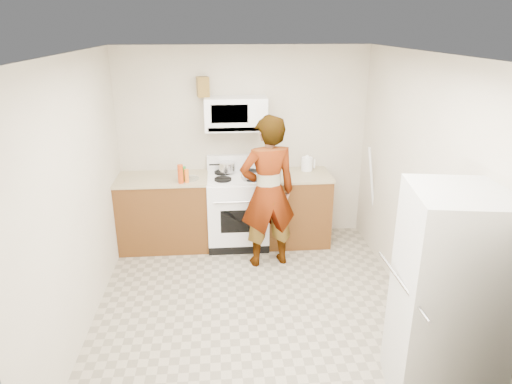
{
  "coord_description": "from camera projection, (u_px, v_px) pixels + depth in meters",
  "views": [
    {
      "loc": [
        -0.32,
        -3.98,
        2.73
      ],
      "look_at": [
        0.06,
        0.55,
        1.05
      ],
      "focal_mm": 32.0,
      "sensor_mm": 36.0,
      "label": 1
    }
  ],
  "objects": [
    {
      "name": "floor",
      "position": [
        254.0,
        307.0,
        4.69
      ],
      "size": [
        3.6,
        3.6,
        0.0
      ],
      "primitive_type": "plane",
      "color": "gray",
      "rests_on": "ground"
    },
    {
      "name": "back_wall",
      "position": [
        243.0,
        145.0,
        5.93
      ],
      "size": [
        3.2,
        0.02,
        2.5
      ],
      "primitive_type": "cube",
      "color": "beige",
      "rests_on": "floor"
    },
    {
      "name": "right_wall",
      "position": [
        419.0,
        188.0,
        4.38
      ],
      "size": [
        0.02,
        3.6,
        2.5
      ],
      "primitive_type": "cube",
      "color": "beige",
      "rests_on": "floor"
    },
    {
      "name": "cabinet_left",
      "position": [
        164.0,
        213.0,
        5.85
      ],
      "size": [
        1.12,
        0.62,
        0.9
      ],
      "primitive_type": "cube",
      "color": "brown",
      "rests_on": "floor"
    },
    {
      "name": "counter_left",
      "position": [
        162.0,
        179.0,
        5.68
      ],
      "size": [
        1.14,
        0.64,
        0.03
      ],
      "primitive_type": "cube",
      "color": "tan",
      "rests_on": "cabinet_left"
    },
    {
      "name": "cabinet_right",
      "position": [
        297.0,
        209.0,
        5.98
      ],
      "size": [
        0.8,
        0.62,
        0.9
      ],
      "primitive_type": "cube",
      "color": "brown",
      "rests_on": "floor"
    },
    {
      "name": "counter_right",
      "position": [
        298.0,
        175.0,
        5.82
      ],
      "size": [
        0.82,
        0.64,
        0.03
      ],
      "primitive_type": "cube",
      "color": "tan",
      "rests_on": "cabinet_right"
    },
    {
      "name": "gas_range",
      "position": [
        238.0,
        209.0,
        5.9
      ],
      "size": [
        0.76,
        0.65,
        1.13
      ],
      "color": "white",
      "rests_on": "floor"
    },
    {
      "name": "microwave",
      "position": [
        236.0,
        113.0,
        5.6
      ],
      "size": [
        0.76,
        0.38,
        0.4
      ],
      "primitive_type": "cube",
      "color": "white",
      "rests_on": "back_wall"
    },
    {
      "name": "person",
      "position": [
        268.0,
        193.0,
        5.25
      ],
      "size": [
        0.73,
        0.55,
        1.81
      ],
      "primitive_type": "imported",
      "rotation": [
        0.0,
        0.0,
        3.33
      ],
      "color": "tan",
      "rests_on": "floor"
    },
    {
      "name": "fridge",
      "position": [
        449.0,
        301.0,
        3.29
      ],
      "size": [
        0.8,
        0.8,
        1.7
      ],
      "primitive_type": "cube",
      "rotation": [
        0.0,
        0.0,
        -0.16
      ],
      "color": "silver",
      "rests_on": "floor"
    },
    {
      "name": "kettle",
      "position": [
        307.0,
        164.0,
        5.92
      ],
      "size": [
        0.18,
        0.18,
        0.18
      ],
      "primitive_type": "cylinder",
      "rotation": [
        0.0,
        0.0,
        0.28
      ],
      "color": "white",
      "rests_on": "counter_right"
    },
    {
      "name": "jug",
      "position": [
        203.0,
        87.0,
        5.5
      ],
      "size": [
        0.16,
        0.16,
        0.24
      ],
      "primitive_type": "cube",
      "rotation": [
        0.0,
        0.0,
        0.19
      ],
      "color": "brown",
      "rests_on": "microwave"
    },
    {
      "name": "saucepan",
      "position": [
        227.0,
        167.0,
        5.83
      ],
      "size": [
        0.24,
        0.24,
        0.11
      ],
      "primitive_type": "cylinder",
      "rotation": [
        0.0,
        0.0,
        0.16
      ],
      "color": "silver",
      "rests_on": "gas_range"
    },
    {
      "name": "tray",
      "position": [
        252.0,
        177.0,
        5.63
      ],
      "size": [
        0.27,
        0.2,
        0.05
      ],
      "primitive_type": "cube",
      "rotation": [
        0.0,
        0.0,
        0.16
      ],
      "color": "white",
      "rests_on": "gas_range"
    },
    {
      "name": "bottle_spray",
      "position": [
        181.0,
        174.0,
        5.44
      ],
      "size": [
        0.09,
        0.09,
        0.23
      ],
      "primitive_type": "cylinder",
      "rotation": [
        0.0,
        0.0,
        0.4
      ],
      "color": "#BB390E",
      "rests_on": "counter_left"
    },
    {
      "name": "bottle_hot_sauce",
      "position": [
        187.0,
        176.0,
        5.47
      ],
      "size": [
        0.07,
        0.07,
        0.16
      ],
      "primitive_type": "cylinder",
      "rotation": [
        0.0,
        0.0,
        -0.26
      ],
      "color": "orange",
      "rests_on": "counter_left"
    },
    {
      "name": "bottle_green_cap",
      "position": [
        184.0,
        174.0,
        5.53
      ],
      "size": [
        0.06,
        0.06,
        0.18
      ],
      "primitive_type": "cylinder",
      "rotation": [
        0.0,
        0.0,
        0.14
      ],
      "color": "#17822F",
      "rests_on": "counter_left"
    },
    {
      "name": "pot_lid",
      "position": [
        189.0,
        178.0,
        5.62
      ],
      "size": [
        0.32,
        0.32,
        0.01
      ],
      "primitive_type": "cylinder",
      "rotation": [
        0.0,
        0.0,
        -0.35
      ],
      "color": "silver",
      "rests_on": "counter_left"
    },
    {
      "name": "broom",
      "position": [
        373.0,
        198.0,
        5.73
      ],
      "size": [
        0.28,
        0.15,
        1.34
      ],
      "primitive_type": "cylinder",
      "rotation": [
        0.14,
        -0.14,
        -0.36
      ],
      "color": "silver",
      "rests_on": "floor"
    }
  ]
}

